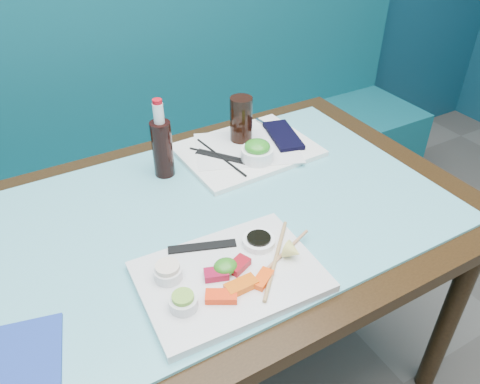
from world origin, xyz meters
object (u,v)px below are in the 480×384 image
cola_bottle_body (162,149)px  booth_bench (128,178)px  dining_table (214,239)px  seaweed_bowl (257,154)px  blue_napkin (15,358)px  sashimi_plate (230,277)px  serving_tray (247,150)px  cola_glass (241,119)px

cola_bottle_body → booth_bench: bearing=86.5°
booth_bench → dining_table: 0.89m
seaweed_bowl → blue_napkin: seaweed_bowl is taller
sashimi_plate → seaweed_bowl: 0.48m
sashimi_plate → cola_bottle_body: (0.04, 0.46, 0.07)m
booth_bench → serving_tray: 0.77m
cola_bottle_body → blue_napkin: (-0.48, -0.44, -0.08)m
sashimi_plate → blue_napkin: bearing=179.5°
seaweed_bowl → cola_glass: size_ratio=0.67×
sashimi_plate → serving_tray: (0.31, 0.45, -0.00)m
booth_bench → dining_table: booth_bench is taller
seaweed_bowl → cola_bottle_body: size_ratio=0.58×
blue_napkin → cola_bottle_body: bearing=42.5°
cola_glass → cola_bottle_body: bearing=-171.8°
dining_table → seaweed_bowl: bearing=32.6°
cola_glass → cola_bottle_body: size_ratio=0.87×
booth_bench → seaweed_bowl: (0.22, -0.70, 0.42)m
seaweed_bowl → cola_glass: 0.14m
booth_bench → cola_glass: size_ratio=20.66×
blue_napkin → dining_table: bearing=21.9°
booth_bench → sashimi_plate: booth_bench is taller
sashimi_plate → cola_bottle_body: bearing=87.8°
serving_tray → booth_bench: bearing=108.4°
dining_table → seaweed_bowl: seaweed_bowl is taller
booth_bench → blue_napkin: booth_bench is taller
cola_bottle_body → blue_napkin: size_ratio=1.01×
sashimi_plate → cola_glass: 0.60m
sashimi_plate → cola_glass: bearing=60.2°
cola_glass → cola_bottle_body: (-0.28, -0.04, -0.00)m
cola_bottle_body → blue_napkin: cola_bottle_body is taller
booth_bench → cola_bottle_body: booth_bench is taller
serving_tray → blue_napkin: size_ratio=2.46×
serving_tray → seaweed_bowl: bearing=-99.8°
dining_table → cola_glass: 0.41m
booth_bench → sashimi_plate: size_ratio=7.75×
dining_table → serving_tray: bearing=43.0°
booth_bench → cola_bottle_body: size_ratio=17.94×
seaweed_bowl → cola_bottle_body: cola_bottle_body is taller
booth_bench → blue_napkin: bearing=-116.3°
serving_tray → cola_bottle_body: 0.28m
dining_table → seaweed_bowl: 0.29m
serving_tray → cola_glass: (0.01, 0.05, 0.08)m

